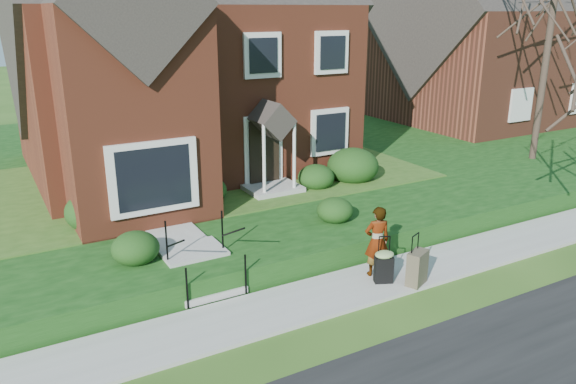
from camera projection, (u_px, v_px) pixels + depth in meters
ground at (340, 293)px, 12.20m from camera, size 120.00×120.00×0.00m
sidewalk at (340, 291)px, 12.19m from camera, size 60.00×1.60×0.08m
terrace at (270, 152)px, 23.01m from camera, size 44.00×20.00×0.60m
walkway at (157, 215)px, 14.99m from camera, size 1.20×6.00×0.06m
main_house at (174, 29)px, 18.44m from camera, size 10.40×10.20×9.40m
neighbour_house at (488, 23)px, 27.14m from camera, size 9.40×8.00×9.20m
front_steps at (200, 265)px, 12.42m from camera, size 1.40×2.02×1.50m
foundation_shrubs at (256, 186)px, 15.98m from camera, size 9.68×4.15×1.16m
woman at (377, 241)px, 12.62m from camera, size 0.68×0.53×1.65m
suitcase_black at (384, 265)px, 12.39m from camera, size 0.56×0.52×1.08m
suitcase_olive at (417, 268)px, 12.32m from camera, size 0.61×0.49×1.16m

